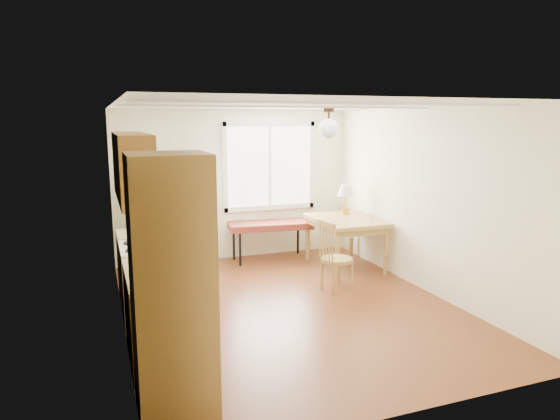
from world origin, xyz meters
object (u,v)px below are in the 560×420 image
bench (270,226)px  chair (331,252)px  refrigerator (183,217)px  dining_table (345,225)px

bench → chair: bearing=-74.9°
refrigerator → bench: bearing=4.5°
refrigerator → chair: 2.34m
dining_table → chair: (-0.73, -0.98, -0.13)m
refrigerator → bench: refrigerator is taller
refrigerator → bench: (1.49, 0.28, -0.32)m
chair → bench: bearing=91.2°
refrigerator → chair: refrigerator is taller
dining_table → chair: bearing=-125.7°
refrigerator → dining_table: 2.54m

